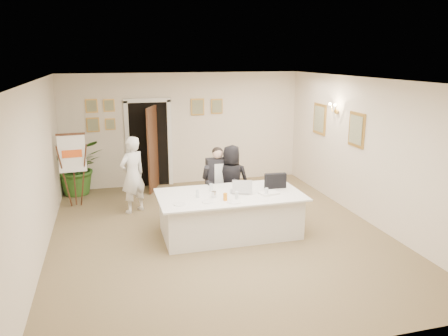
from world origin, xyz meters
name	(u,v)px	position (x,y,z in m)	size (l,w,h in m)	color
floor	(219,233)	(0.00, 0.00, 0.00)	(7.00, 7.00, 0.00)	olive
ceiling	(218,80)	(0.00, 0.00, 2.80)	(6.00, 7.00, 0.02)	white
wall_back	(184,129)	(0.00, 3.50, 1.40)	(6.00, 0.10, 2.80)	beige
wall_front	(304,236)	(0.00, -3.50, 1.40)	(6.00, 0.10, 2.80)	beige
wall_left	(38,171)	(-3.00, 0.00, 1.40)	(0.10, 7.00, 2.80)	beige
wall_right	(367,151)	(3.00, 0.00, 1.40)	(0.10, 7.00, 2.80)	beige
doorway	(150,146)	(-0.88, 3.32, 1.04)	(1.14, 0.86, 2.20)	black
pictures_back_wall	(152,112)	(-0.80, 3.47, 1.85)	(3.40, 0.06, 0.80)	#BD9140
pictures_right_wall	(336,124)	(2.97, 1.20, 1.75)	(0.06, 2.20, 0.80)	#BD9140
wall_sconce	(334,108)	(2.90, 1.20, 2.10)	(0.20, 0.30, 0.24)	gold
conference_table	(230,214)	(0.19, -0.07, 0.39)	(2.60, 1.39, 0.78)	white
seated_man	(218,181)	(0.24, 0.98, 0.72)	(0.62, 0.66, 1.44)	black
flip_chart	(74,174)	(-2.63, 2.25, 0.74)	(0.56, 0.37, 1.59)	#3A2112
standing_man	(133,175)	(-1.43, 1.60, 0.81)	(0.59, 0.39, 1.61)	white
standing_woman	(231,180)	(0.50, 0.90, 0.73)	(0.72, 0.47, 1.47)	black
potted_palm	(77,166)	(-2.61, 3.20, 0.67)	(1.21, 1.05, 1.34)	#2F5E1F
laptop	(240,185)	(0.40, -0.01, 0.91)	(0.36, 0.37, 0.28)	#B7BABC
laptop_bag	(275,181)	(1.12, 0.06, 0.92)	(0.40, 0.11, 0.28)	black
paper_stack	(269,193)	(0.87, -0.26, 0.79)	(0.34, 0.23, 0.03)	white
plate_left	(179,204)	(-0.79, -0.41, 0.78)	(0.21, 0.21, 0.01)	white
plate_mid	(209,201)	(-0.28, -0.40, 0.78)	(0.23, 0.23, 0.01)	white
plate_near	(234,202)	(0.13, -0.53, 0.78)	(0.24, 0.24, 0.01)	white
glass_a	(198,194)	(-0.42, -0.11, 0.84)	(0.06, 0.06, 0.14)	silver
glass_b	(237,195)	(0.22, -0.39, 0.84)	(0.06, 0.06, 0.14)	silver
glass_c	(267,192)	(0.79, -0.34, 0.84)	(0.06, 0.06, 0.14)	silver
glass_d	(211,187)	(-0.10, 0.18, 0.84)	(0.06, 0.06, 0.14)	silver
oj_glass	(225,197)	(0.01, -0.40, 0.84)	(0.07, 0.07, 0.13)	orange
steel_jug	(214,195)	(-0.14, -0.20, 0.83)	(0.09, 0.09, 0.11)	silver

